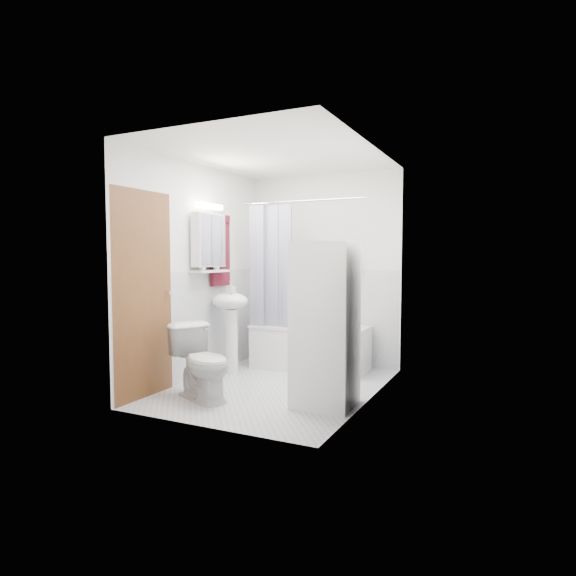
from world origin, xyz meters
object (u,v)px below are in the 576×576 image
at_px(sink, 230,314).
at_px(toilet, 203,363).
at_px(washer_dryer, 325,324).
at_px(bathtub, 310,345).

height_order(sink, toilet, sink).
xyz_separation_m(washer_dryer, toilet, (-1.13, -0.33, -0.40)).
relative_size(bathtub, sink, 1.32).
bearing_deg(sink, bathtub, 39.78).
bearing_deg(washer_dryer, toilet, -166.78).
bearing_deg(bathtub, toilet, -105.48).
relative_size(sink, washer_dryer, 0.69).
relative_size(sink, toilet, 1.46).
height_order(bathtub, toilet, toilet).
height_order(sink, washer_dryer, washer_dryer).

